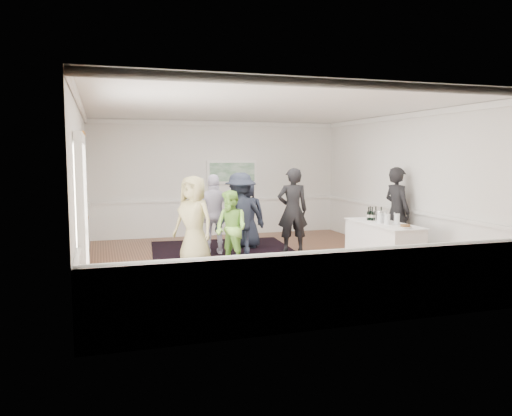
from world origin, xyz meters
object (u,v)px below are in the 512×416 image
object	(u,v)px
guest_dark_a	(241,215)
guest_dark_b	(293,210)
nut_bowl	(405,227)
serving_table	(383,242)
guest_green	(231,228)
guest_tan	(194,221)
guest_lilac	(215,215)
ice_bucket	(381,217)
guest_navy	(247,214)
bartender	(397,211)

from	to	relation	value
guest_dark_a	guest_dark_b	distance (m)	1.32
guest_dark_a	nut_bowl	size ratio (longest dim) A/B	7.75
serving_table	guest_dark_a	xyz separation A→B (m)	(-2.71, 1.44, 0.51)
guest_green	guest_tan	bearing A→B (deg)	-137.77
guest_tan	guest_dark_b	bearing A→B (deg)	65.28
serving_table	guest_lilac	bearing A→B (deg)	149.76
serving_table	nut_bowl	xyz separation A→B (m)	(-0.04, -0.85, 0.45)
guest_green	guest_dark_b	xyz separation A→B (m)	(1.74, 1.03, 0.21)
guest_tan	ice_bucket	size ratio (longest dim) A/B	7.07
serving_table	guest_navy	distance (m)	3.34
guest_tan	nut_bowl	size ratio (longest dim) A/B	7.62
guest_lilac	guest_dark_b	xyz separation A→B (m)	(1.80, -0.24, 0.07)
nut_bowl	guest_dark_a	bearing A→B (deg)	139.39
ice_bucket	guest_dark_a	bearing A→B (deg)	154.18
guest_dark_a	guest_dark_b	xyz separation A→B (m)	(1.31, 0.19, 0.04)
guest_tan	guest_dark_b	xyz separation A→B (m)	(2.47, 0.82, 0.06)
serving_table	guest_tan	bearing A→B (deg)	168.12
guest_dark_b	ice_bucket	size ratio (longest dim) A/B	7.54
guest_navy	ice_bucket	distance (m)	3.23
bartender	nut_bowl	size ratio (longest dim) A/B	8.23
guest_dark_a	guest_dark_b	world-z (taller)	guest_dark_b
ice_bucket	nut_bowl	xyz separation A→B (m)	(-0.06, -0.97, -0.08)
bartender	guest_lilac	xyz separation A→B (m)	(-3.92, 1.26, -0.08)
serving_table	guest_dark_b	distance (m)	2.22
nut_bowl	ice_bucket	bearing A→B (deg)	86.66
guest_lilac	nut_bowl	distance (m)	4.16
bartender	guest_dark_a	xyz separation A→B (m)	(-3.43, 0.84, -0.06)
guest_lilac	guest_dark_b	distance (m)	1.81
guest_navy	guest_tan	bearing A→B (deg)	60.95
guest_lilac	bartender	bearing A→B (deg)	171.74
guest_tan	guest_dark_a	bearing A→B (deg)	75.39
guest_tan	ice_bucket	bearing A→B (deg)	36.90
guest_dark_b	nut_bowl	xyz separation A→B (m)	(1.36, -2.48, -0.11)
guest_green	guest_dark_a	xyz separation A→B (m)	(0.44, 0.84, 0.16)
guest_green	nut_bowl	xyz separation A→B (m)	(3.10, -1.44, 0.10)
nut_bowl	serving_table	bearing A→B (deg)	86.98
guest_dark_b	serving_table	bearing A→B (deg)	140.17
guest_lilac	guest_dark_a	distance (m)	0.65
guest_tan	nut_bowl	bearing A→B (deg)	23.53
serving_table	guest_green	bearing A→B (deg)	169.25
guest_lilac	guest_dark_b	world-z (taller)	guest_dark_b
bartender	guest_dark_b	world-z (taller)	bartender
serving_table	bartender	bearing A→B (deg)	40.36
guest_dark_a	guest_dark_b	bearing A→B (deg)	174.32
nut_bowl	bartender	bearing A→B (deg)	62.44
guest_tan	guest_navy	bearing A→B (deg)	91.80
serving_table	guest_dark_a	size ratio (longest dim) A/B	1.10
guest_lilac	nut_bowl	size ratio (longest dim) A/B	7.55
guest_tan	guest_lilac	bearing A→B (deg)	104.47
bartender	guest_green	bearing A→B (deg)	81.81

